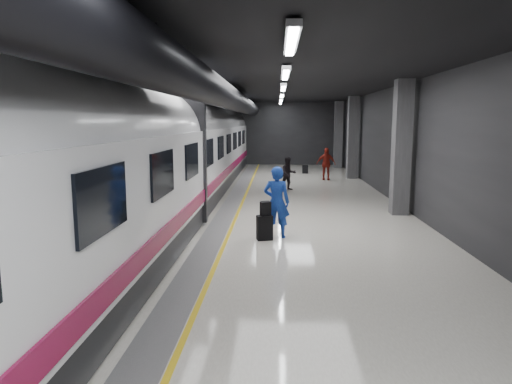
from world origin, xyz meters
TOP-DOWN VIEW (x-y plane):
  - ground at (0.00, 0.00)m, footprint 40.00×40.00m
  - platform_hall at (-0.29, 0.96)m, footprint 10.02×40.02m
  - train at (-3.25, -0.00)m, footprint 3.05×38.00m
  - traveler_main at (0.39, -1.36)m, footprint 0.76×0.54m
  - suitcase_main at (0.07, -1.67)m, footprint 0.46×0.35m
  - shoulder_bag at (0.09, -1.67)m, footprint 0.31×0.25m
  - traveler_far_a at (0.92, 7.38)m, footprint 0.88×0.78m
  - traveler_far_b at (3.04, 11.20)m, footprint 1.03×0.46m
  - suitcase_far at (2.11, 14.26)m, footprint 0.35×0.24m

SIDE VIEW (x-z plane):
  - ground at x=0.00m, z-range 0.00..0.00m
  - suitcase_far at x=2.11m, z-range 0.00..0.51m
  - suitcase_main at x=0.07m, z-range 0.00..0.66m
  - traveler_far_a at x=0.92m, z-range 0.00..1.52m
  - shoulder_bag at x=0.09m, z-range 0.66..1.03m
  - traveler_far_b at x=3.04m, z-range 0.00..1.74m
  - traveler_main at x=0.39m, z-range 0.00..1.94m
  - train at x=-3.25m, z-range 0.04..4.09m
  - platform_hall at x=-0.29m, z-range 1.28..5.79m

